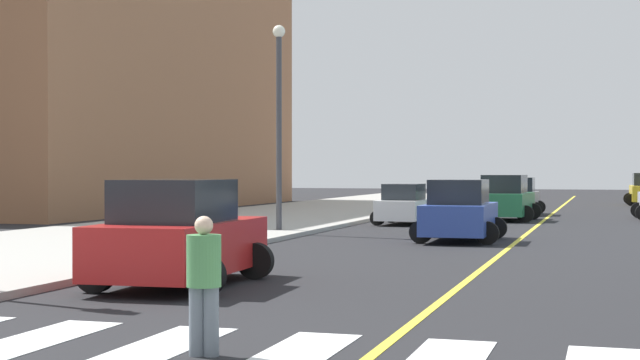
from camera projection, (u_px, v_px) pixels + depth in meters
The scene contains 10 objects.
sidewalk_kerb_west at pixel (106, 240), 29.75m from camera, with size 10.00×120.00×0.15m, color #9E9B93.
lane_divider_paint at pixel (547, 218), 45.40m from camera, with size 0.16×80.00×0.01m, color yellow.
low_rise_brick_west at pixel (80, 68), 57.18m from camera, with size 16.00×32.00×16.65m, color brown.
car_gray_nearest at pixel (518, 197), 48.49m from camera, with size 2.66×4.24×1.89m.
car_blue_second at pixel (460, 212), 30.30m from camera, with size 2.76×4.39×1.95m.
car_white_fourth at pixel (405, 205), 39.71m from camera, with size 2.43×3.82×1.69m.
car_green_fifth at pixel (505, 199), 42.75m from camera, with size 2.97×4.65×2.04m.
car_red_seventh at pixel (179, 236), 18.55m from camera, with size 3.00×4.69×2.06m.
pedestrian_crossing at pixel (204, 279), 11.54m from camera, with size 0.42×0.42×1.69m.
street_lamp at pixel (279, 109), 33.71m from camera, with size 0.44×0.44×7.19m.
Camera 1 is at (2.72, -6.56, 2.24)m, focal length 53.91 mm.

